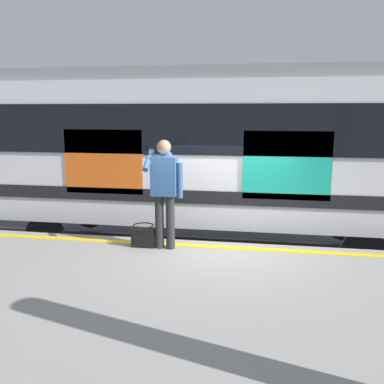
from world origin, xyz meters
name	(u,v)px	position (x,y,z in m)	size (l,w,h in m)	color
ground_plane	(218,292)	(0.00, 0.00, 0.00)	(23.93, 23.93, 0.00)	#3D3D3F
platform	(195,337)	(0.00, 2.37, 0.46)	(12.16, 4.73, 0.92)	gray
safety_line	(217,247)	(0.00, 0.30, 0.92)	(11.92, 0.16, 0.01)	yellow
track_rail_near	(225,263)	(0.00, -1.26, 0.08)	(15.81, 0.08, 0.16)	slate
track_rail_far	(232,242)	(0.00, -2.69, 0.08)	(15.81, 0.08, 0.16)	slate
train_carriage	(203,145)	(0.57, -1.97, 2.40)	(9.54, 2.82, 3.73)	silver
passenger	(165,185)	(0.81, 0.48, 1.95)	(0.57, 0.55, 1.74)	#262628
handbag	(143,236)	(1.18, 0.48, 1.09)	(0.38, 0.34, 0.37)	black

